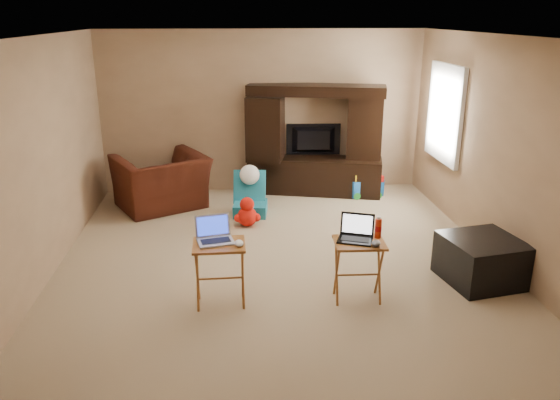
{
  "coord_description": "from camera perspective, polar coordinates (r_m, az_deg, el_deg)",
  "views": [
    {
      "loc": [
        -0.51,
        -5.76,
        2.71
      ],
      "look_at": [
        0.0,
        -0.2,
        0.8
      ],
      "focal_mm": 35.0,
      "sensor_mm": 36.0,
      "label": 1
    }
  ],
  "objects": [
    {
      "name": "child_rocker",
      "position": [
        7.69,
        -3.13,
        0.64
      ],
      "size": [
        0.52,
        0.58,
        0.61
      ],
      "primitive_type": null,
      "rotation": [
        0.0,
        0.0,
        -0.13
      ],
      "color": "#19728C",
      "rests_on": "floor"
    },
    {
      "name": "tray_table_right",
      "position": [
        5.46,
        8.15,
        -7.34
      ],
      "size": [
        0.5,
        0.41,
        0.63
      ],
      "primitive_type": "cube",
      "rotation": [
        0.0,
        0.0,
        -0.04
      ],
      "color": "#965824",
      "rests_on": "floor"
    },
    {
      "name": "entertainment_center",
      "position": [
        8.53,
        3.7,
        6.26
      ],
      "size": [
        2.14,
        1.0,
        1.7
      ],
      "primitive_type": "cube",
      "rotation": [
        0.0,
        0.0,
        -0.24
      ],
      "color": "black",
      "rests_on": "floor"
    },
    {
      "name": "laptop_right",
      "position": [
        5.3,
        7.9,
        -3.05
      ],
      "size": [
        0.4,
        0.37,
        0.24
      ],
      "primitive_type": "cube",
      "rotation": [
        0.0,
        0.0,
        -0.36
      ],
      "color": "black",
      "rests_on": "tray_table_right"
    },
    {
      "name": "laptop_left",
      "position": [
        5.2,
        -6.78,
        -3.22
      ],
      "size": [
        0.39,
        0.34,
        0.24
      ],
      "primitive_type": "cube",
      "rotation": [
        0.0,
        0.0,
        0.22
      ],
      "color": "#A3A3A7",
      "rests_on": "tray_table_left"
    },
    {
      "name": "tray_table_left",
      "position": [
        5.36,
        -6.28,
        -7.73
      ],
      "size": [
        0.5,
        0.4,
        0.65
      ],
      "primitive_type": "cube",
      "rotation": [
        0.0,
        0.0,
        0.01
      ],
      "color": "#AB6F29",
      "rests_on": "floor"
    },
    {
      "name": "wall_back",
      "position": [
        8.65,
        -1.81,
        9.17
      ],
      "size": [
        5.0,
        0.0,
        5.0
      ],
      "primitive_type": "plane",
      "rotation": [
        1.57,
        0.0,
        0.0
      ],
      "color": "tan",
      "rests_on": "ground"
    },
    {
      "name": "window_frame",
      "position": [
        8.0,
        16.83,
        8.67
      ],
      "size": [
        0.06,
        1.14,
        1.34
      ],
      "primitive_type": "cube",
      "color": "white",
      "rests_on": "ground"
    },
    {
      "name": "television",
      "position": [
        8.68,
        3.54,
        6.25
      ],
      "size": [
        0.87,
        0.17,
        0.5
      ],
      "primitive_type": "imported",
      "rotation": [
        0.0,
        0.0,
        3.08
      ],
      "color": "black",
      "rests_on": "entertainment_center"
    },
    {
      "name": "wall_front",
      "position": [
        3.39,
        3.97,
        -6.75
      ],
      "size": [
        5.0,
        0.0,
        5.0
      ],
      "primitive_type": "plane",
      "rotation": [
        -1.57,
        0.0,
        0.0
      ],
      "color": "tan",
      "rests_on": "ground"
    },
    {
      "name": "wall_right",
      "position": [
        6.66,
        21.86,
        4.86
      ],
      "size": [
        0.0,
        5.5,
        5.5
      ],
      "primitive_type": "plane",
      "rotation": [
        1.57,
        0.0,
        -1.57
      ],
      "color": "tan",
      "rests_on": "ground"
    },
    {
      "name": "mouse_right",
      "position": [
        5.25,
        10.01,
        -4.49
      ],
      "size": [
        0.12,
        0.15,
        0.05
      ],
      "primitive_type": "ellipsoid",
      "rotation": [
        0.0,
        0.0,
        -0.4
      ],
      "color": "#3F3E43",
      "rests_on": "tray_table_right"
    },
    {
      "name": "water_bottle",
      "position": [
        5.42,
        10.23,
        -2.94
      ],
      "size": [
        0.06,
        0.06,
        0.19
      ],
      "primitive_type": "cylinder",
      "color": "red",
      "rests_on": "tray_table_right"
    },
    {
      "name": "mouse_left",
      "position": [
        5.14,
        -4.3,
        -4.53
      ],
      "size": [
        0.09,
        0.14,
        0.05
      ],
      "primitive_type": "ellipsoid",
      "rotation": [
        0.0,
        0.0,
        0.08
      ],
      "color": "white",
      "rests_on": "tray_table_left"
    },
    {
      "name": "recliner",
      "position": [
        8.12,
        -12.28,
        1.84
      ],
      "size": [
        1.55,
        1.49,
        0.78
      ],
      "primitive_type": "imported",
      "rotation": [
        0.0,
        0.0,
        3.63
      ],
      "color": "#46190F",
      "rests_on": "floor"
    },
    {
      "name": "ceiling",
      "position": [
        5.79,
        -0.19,
        16.8
      ],
      "size": [
        5.5,
        5.5,
        0.0
      ],
      "primitive_type": "plane",
      "rotation": [
        3.14,
        0.0,
        0.0
      ],
      "color": "silver",
      "rests_on": "ground"
    },
    {
      "name": "push_toy",
      "position": [
        8.59,
        8.93,
        1.64
      ],
      "size": [
        0.58,
        0.46,
        0.39
      ],
      "primitive_type": null,
      "rotation": [
        0.0,
        0.0,
        0.19
      ],
      "color": "#165AB5",
      "rests_on": "floor"
    },
    {
      "name": "floor",
      "position": [
        6.39,
        -0.16,
        -6.22
      ],
      "size": [
        5.5,
        5.5,
        0.0
      ],
      "primitive_type": "plane",
      "color": "tan",
      "rests_on": "ground"
    },
    {
      "name": "plush_toy",
      "position": [
        7.31,
        -3.45,
        -1.22
      ],
      "size": [
        0.37,
        0.3,
        0.41
      ],
      "primitive_type": null,
      "color": "red",
      "rests_on": "floor"
    },
    {
      "name": "wall_left",
      "position": [
        6.27,
        -23.64,
        3.81
      ],
      "size": [
        0.0,
        5.5,
        5.5
      ],
      "primitive_type": "plane",
      "rotation": [
        1.57,
        0.0,
        1.57
      ],
      "color": "tan",
      "rests_on": "ground"
    },
    {
      "name": "ottoman",
      "position": [
        6.19,
        20.31,
        -5.91
      ],
      "size": [
        0.86,
        0.86,
        0.48
      ],
      "primitive_type": "cube",
      "rotation": [
        0.0,
        0.0,
        0.18
      ],
      "color": "black",
      "rests_on": "floor"
    },
    {
      "name": "window_pane",
      "position": [
        8.01,
        16.97,
        8.66
      ],
      "size": [
        0.0,
        1.2,
        1.2
      ],
      "primitive_type": "plane",
      "rotation": [
        1.57,
        0.0,
        -1.57
      ],
      "color": "white",
      "rests_on": "ground"
    }
  ]
}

